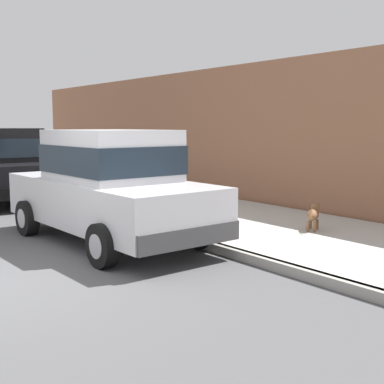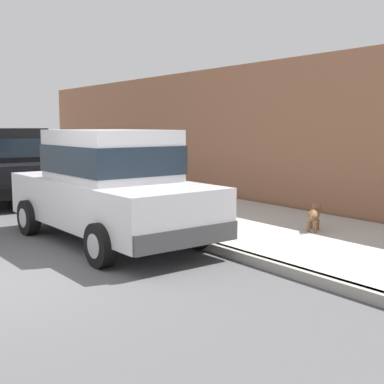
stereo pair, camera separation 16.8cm
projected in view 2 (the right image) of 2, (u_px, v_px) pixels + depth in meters
The scene contains 6 objects.
curb at pixel (197, 242), 8.56m from camera, with size 0.16×64.00×0.14m, color gray.
sidewalk at pixel (274, 229), 9.61m from camera, with size 3.60×64.00×0.14m, color #B7B5AD.
car_silver_sedan at pixel (110, 185), 8.80m from camera, with size 2.13×4.65×1.92m.
car_black_sedan at pixel (6, 164), 13.61m from camera, with size 2.12×4.64×1.92m.
dog_brown at pixel (314, 214), 9.15m from camera, with size 0.67×0.45×0.49m.
building_facade at pixel (203, 134), 14.59m from camera, with size 0.50×20.00×3.49m, color #8C5B42.
Camera 2 is at (-1.79, -6.74, 2.00)m, focal length 48.33 mm.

